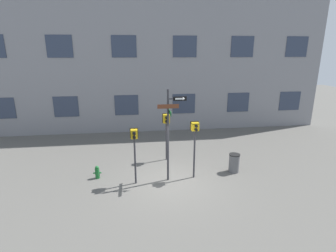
{
  "coord_description": "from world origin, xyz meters",
  "views": [
    {
      "loc": [
        -1.44,
        -10.26,
        5.56
      ],
      "look_at": [
        -0.09,
        0.21,
        2.5
      ],
      "focal_mm": 28.0,
      "sensor_mm": 36.0,
      "label": 1
    }
  ],
  "objects_px": {
    "fire_hydrant": "(97,172)",
    "pedestrian_signal_right": "(195,135)",
    "pedestrian_signal_left": "(134,142)",
    "pedestrian_signal_across": "(166,124)",
    "street_sign_pole": "(170,128)",
    "trash_bin": "(234,163)"
  },
  "relations": [
    {
      "from": "pedestrian_signal_across",
      "to": "trash_bin",
      "type": "distance_m",
      "value": 3.83
    },
    {
      "from": "pedestrian_signal_right",
      "to": "pedestrian_signal_left",
      "type": "bearing_deg",
      "value": -175.13
    },
    {
      "from": "street_sign_pole",
      "to": "pedestrian_signal_across",
      "type": "bearing_deg",
      "value": 86.37
    },
    {
      "from": "fire_hydrant",
      "to": "pedestrian_signal_right",
      "type": "bearing_deg",
      "value": -6.17
    },
    {
      "from": "pedestrian_signal_right",
      "to": "fire_hydrant",
      "type": "bearing_deg",
      "value": 173.83
    },
    {
      "from": "pedestrian_signal_across",
      "to": "trash_bin",
      "type": "xyz_separation_m",
      "value": [
        2.99,
        -1.85,
        -1.52
      ]
    },
    {
      "from": "fire_hydrant",
      "to": "trash_bin",
      "type": "height_order",
      "value": "trash_bin"
    },
    {
      "from": "street_sign_pole",
      "to": "fire_hydrant",
      "type": "height_order",
      "value": "street_sign_pole"
    },
    {
      "from": "street_sign_pole",
      "to": "pedestrian_signal_left",
      "type": "xyz_separation_m",
      "value": [
        -1.49,
        -0.13,
        -0.49
      ]
    },
    {
      "from": "pedestrian_signal_right",
      "to": "trash_bin",
      "type": "relative_size",
      "value": 2.92
    },
    {
      "from": "pedestrian_signal_right",
      "to": "fire_hydrant",
      "type": "height_order",
      "value": "pedestrian_signal_right"
    },
    {
      "from": "street_sign_pole",
      "to": "pedestrian_signal_across",
      "type": "relative_size",
      "value": 1.64
    },
    {
      "from": "pedestrian_signal_left",
      "to": "pedestrian_signal_right",
      "type": "height_order",
      "value": "pedestrian_signal_right"
    },
    {
      "from": "pedestrian_signal_across",
      "to": "street_sign_pole",
      "type": "bearing_deg",
      "value": -93.63
    },
    {
      "from": "street_sign_pole",
      "to": "pedestrian_signal_across",
      "type": "distance_m",
      "value": 2.29
    },
    {
      "from": "pedestrian_signal_left",
      "to": "pedestrian_signal_across",
      "type": "relative_size",
      "value": 1.0
    },
    {
      "from": "pedestrian_signal_left",
      "to": "trash_bin",
      "type": "bearing_deg",
      "value": 6.52
    },
    {
      "from": "pedestrian_signal_right",
      "to": "trash_bin",
      "type": "height_order",
      "value": "pedestrian_signal_right"
    },
    {
      "from": "fire_hydrant",
      "to": "pedestrian_signal_left",
      "type": "bearing_deg",
      "value": -21.99
    },
    {
      "from": "street_sign_pole",
      "to": "trash_bin",
      "type": "height_order",
      "value": "street_sign_pole"
    },
    {
      "from": "pedestrian_signal_right",
      "to": "pedestrian_signal_across",
      "type": "relative_size",
      "value": 1.05
    },
    {
      "from": "pedestrian_signal_left",
      "to": "pedestrian_signal_right",
      "type": "relative_size",
      "value": 0.95
    }
  ]
}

